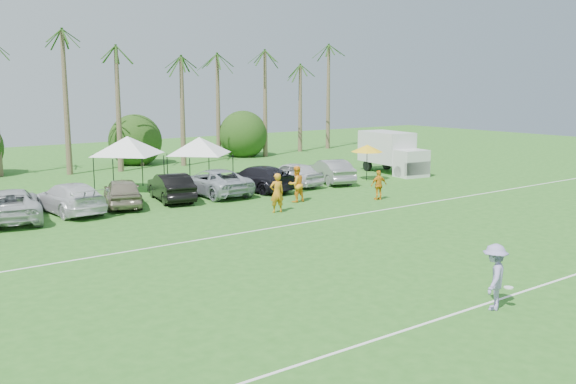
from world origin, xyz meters
TOP-DOWN VIEW (x-y plane):
  - ground at (0.00, 0.00)m, footprint 120.00×120.00m
  - field_lines at (0.00, 8.00)m, footprint 80.00×12.10m
  - palm_tree_4 at (-4.00, 38.00)m, footprint 2.40×2.40m
  - palm_tree_5 at (0.00, 38.00)m, footprint 2.40×2.40m
  - palm_tree_6 at (4.00, 38.00)m, footprint 2.40×2.40m
  - palm_tree_7 at (8.00, 38.00)m, footprint 2.40×2.40m
  - palm_tree_8 at (13.00, 38.00)m, footprint 2.40×2.40m
  - palm_tree_9 at (18.00, 38.00)m, footprint 2.40×2.40m
  - palm_tree_10 at (23.00, 38.00)m, footprint 2.40×2.40m
  - palm_tree_11 at (27.00, 38.00)m, footprint 2.40×2.40m
  - bush_tree_2 at (6.00, 39.00)m, footprint 4.00×4.00m
  - bush_tree_3 at (16.00, 39.00)m, footprint 4.00×4.00m
  - sideline_player_a at (3.83, 16.76)m, footprint 0.83×0.65m
  - sideline_player_b at (6.36, 18.48)m, footprint 0.98×0.77m
  - sideline_player_c at (10.47, 16.26)m, footprint 1.04×0.63m
  - box_truck at (18.89, 23.44)m, footprint 2.91×5.96m
  - canopy_tent_left at (0.37, 27.20)m, footprint 4.80×4.80m
  - canopy_tent_right at (4.46, 25.84)m, footprint 4.57×4.57m
  - market_umbrella at (14.95, 21.94)m, footprint 2.16×2.16m
  - frisbee_player at (0.68, 1.62)m, footprint 1.43×1.22m
  - parked_car_2 at (-7.45, 22.63)m, footprint 3.62×5.92m
  - parked_car_3 at (-4.62, 22.84)m, footprint 2.61×5.46m
  - parked_car_4 at (-1.80, 22.90)m, footprint 3.11×4.84m
  - parked_car_5 at (1.03, 22.93)m, footprint 2.48×4.88m
  - parked_car_6 at (3.85, 23.11)m, footprint 2.61×5.55m
  - parked_car_7 at (6.68, 22.82)m, footprint 3.01×5.57m
  - parked_car_8 at (9.51, 23.03)m, footprint 2.13×4.62m
  - parked_car_9 at (12.33, 22.61)m, footprint 2.86×4.93m

SIDE VIEW (x-z plane):
  - ground at x=0.00m, z-range 0.00..0.00m
  - field_lines at x=0.00m, z-range 0.00..0.01m
  - parked_car_2 at x=-7.45m, z-range 0.00..1.53m
  - parked_car_3 at x=-4.62m, z-range 0.00..1.53m
  - parked_car_4 at x=-1.80m, z-range 0.00..1.53m
  - parked_car_5 at x=1.03m, z-range 0.00..1.53m
  - parked_car_6 at x=3.85m, z-range 0.00..1.53m
  - parked_car_7 at x=6.68m, z-range 0.00..1.53m
  - parked_car_8 at x=9.51m, z-range 0.00..1.53m
  - parked_car_9 at x=12.33m, z-range 0.00..1.53m
  - sideline_player_c at x=10.47m, z-range 0.00..1.66m
  - frisbee_player at x=0.68m, z-range 0.00..1.93m
  - sideline_player_b at x=6.36m, z-range 0.00..1.98m
  - sideline_player_a at x=3.83m, z-range 0.00..2.00m
  - box_truck at x=18.89m, z-range 0.10..3.05m
  - bush_tree_2 at x=6.00m, z-range -0.20..3.80m
  - bush_tree_3 at x=16.00m, z-range -0.20..3.80m
  - market_umbrella at x=14.95m, z-range 0.96..3.36m
  - canopy_tent_right at x=4.46m, z-range 1.32..5.02m
  - canopy_tent_left at x=0.37m, z-range 1.39..5.28m
  - palm_tree_4 at x=-4.00m, z-range 3.03..11.93m
  - palm_tree_8 at x=13.00m, z-range 3.03..11.93m
  - palm_tree_5 at x=0.00m, z-range 3.40..13.30m
  - palm_tree_9 at x=18.00m, z-range 3.40..13.30m
  - palm_tree_6 at x=4.00m, z-range 3.76..14.66m
  - palm_tree_10 at x=23.00m, z-range 3.76..14.66m
  - palm_tree_7 at x=8.00m, z-range 4.11..16.01m
  - palm_tree_11 at x=27.00m, z-range 4.11..16.01m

